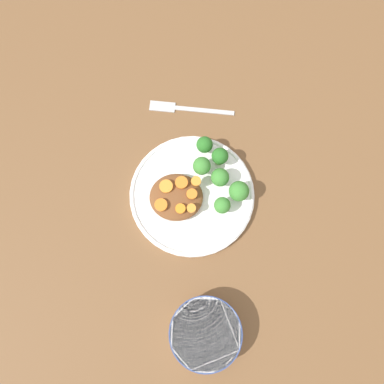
{
  "coord_description": "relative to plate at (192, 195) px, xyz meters",
  "views": [
    {
      "loc": [
        0.2,
        0.01,
        0.77
      ],
      "look_at": [
        0.0,
        0.0,
        0.03
      ],
      "focal_mm": 35.0,
      "sensor_mm": 36.0,
      "label": 1
    }
  ],
  "objects": [
    {
      "name": "fork",
      "position": [
        -0.2,
        -0.03,
        -0.01
      ],
      "size": [
        0.03,
        0.19,
        0.01
      ],
      "rotation": [
        0.0,
        0.0,
        4.64
      ],
      "color": "#BCBCBC",
      "rests_on": "ground_plane"
    },
    {
      "name": "carrot_slice_5",
      "position": [
        -0.02,
        0.01,
        0.04
      ],
      "size": [
        0.02,
        0.02,
        0.01
      ],
      "primitive_type": "cylinder",
      "color": "orange",
      "rests_on": "stew_mound"
    },
    {
      "name": "broccoli_floret_4",
      "position": [
        0.03,
        0.06,
        0.03
      ],
      "size": [
        0.03,
        0.03,
        0.05
      ],
      "color": "#7FA85B",
      "rests_on": "plate"
    },
    {
      "name": "dip_bowl",
      "position": [
        0.27,
        0.03,
        0.02
      ],
      "size": [
        0.13,
        0.13,
        0.05
      ],
      "color": "silver",
      "rests_on": "ground_plane"
    },
    {
      "name": "broccoli_floret_2",
      "position": [
        -0.0,
        0.09,
        0.04
      ],
      "size": [
        0.04,
        0.04,
        0.05
      ],
      "color": "#7FA85B",
      "rests_on": "plate"
    },
    {
      "name": "broccoli_floret_5",
      "position": [
        -0.05,
        0.02,
        0.04
      ],
      "size": [
        0.04,
        0.04,
        0.05
      ],
      "color": "#7FA85B",
      "rests_on": "plate"
    },
    {
      "name": "carrot_slice_0",
      "position": [
        0.03,
        -0.06,
        0.04
      ],
      "size": [
        0.03,
        0.03,
        0.01
      ],
      "primitive_type": "cylinder",
      "color": "orange",
      "rests_on": "stew_mound"
    },
    {
      "name": "plate",
      "position": [
        0.0,
        0.0,
        0.0
      ],
      "size": [
        0.26,
        0.26,
        0.02
      ],
      "color": "white",
      "rests_on": "ground_plane"
    },
    {
      "name": "stew_mound",
      "position": [
        0.01,
        -0.03,
        0.02
      ],
      "size": [
        0.1,
        0.11,
        0.03
      ],
      "primitive_type": "ellipsoid",
      "color": "brown",
      "rests_on": "plate"
    },
    {
      "name": "carrot_slice_1",
      "position": [
        -0.01,
        -0.02,
        0.04
      ],
      "size": [
        0.03,
        0.03,
        0.01
      ],
      "primitive_type": "cylinder",
      "color": "orange",
      "rests_on": "stew_mound"
    },
    {
      "name": "carrot_slice_6",
      "position": [
        0.04,
        0.0,
        0.04
      ],
      "size": [
        0.02,
        0.02,
        0.01
      ],
      "primitive_type": "cylinder",
      "color": "orange",
      "rests_on": "stew_mound"
    },
    {
      "name": "carrot_slice_2",
      "position": [
        0.01,
        -0.0,
        0.04
      ],
      "size": [
        0.02,
        0.02,
        0.01
      ],
      "primitive_type": "cylinder",
      "color": "orange",
      "rests_on": "stew_mound"
    },
    {
      "name": "broccoli_floret_1",
      "position": [
        -0.1,
        0.02,
        0.03
      ],
      "size": [
        0.03,
        0.03,
        0.05
      ],
      "color": "#759E51",
      "rests_on": "plate"
    },
    {
      "name": "ground_plane",
      "position": [
        0.0,
        0.0,
        -0.01
      ],
      "size": [
        4.0,
        4.0,
        0.0
      ],
      "primitive_type": "plane",
      "color": "brown"
    },
    {
      "name": "carrot_slice_3",
      "position": [
        0.04,
        -0.02,
        0.04
      ],
      "size": [
        0.02,
        0.02,
        0.01
      ],
      "primitive_type": "cylinder",
      "color": "orange",
      "rests_on": "stew_mound"
    },
    {
      "name": "broccoli_floret_3",
      "position": [
        -0.07,
        0.05,
        0.04
      ],
      "size": [
        0.03,
        0.03,
        0.05
      ],
      "color": "#759E51",
      "rests_on": "plate"
    },
    {
      "name": "carrot_slice_4",
      "position": [
        -0.01,
        -0.05,
        0.04
      ],
      "size": [
        0.03,
        0.03,
        0.01
      ],
      "primitive_type": "cylinder",
      "color": "orange",
      "rests_on": "stew_mound"
    },
    {
      "name": "broccoli_floret_0",
      "position": [
        -0.03,
        0.06,
        0.03
      ],
      "size": [
        0.04,
        0.04,
        0.05
      ],
      "color": "#7FA85B",
      "rests_on": "plate"
    }
  ]
}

